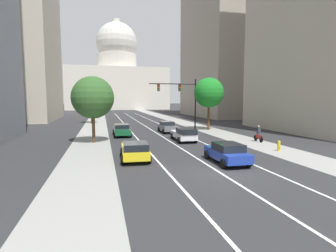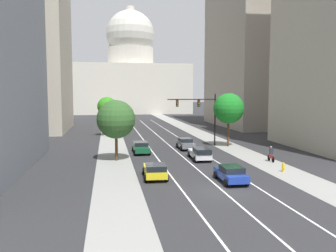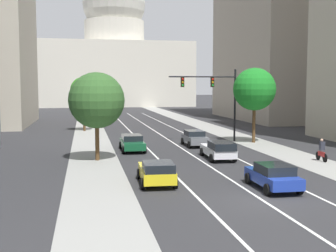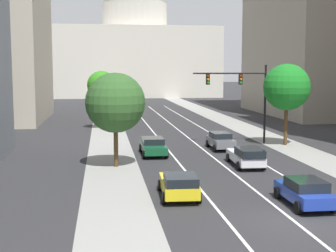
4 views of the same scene
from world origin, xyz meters
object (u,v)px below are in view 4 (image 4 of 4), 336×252
at_px(car_green, 153,146).
at_px(street_tree_near_left, 102,85).
at_px(street_tree_far_right, 287,87).
at_px(car_blue, 305,191).
at_px(street_tree_mid_left, 115,103).
at_px(car_white, 247,156).
at_px(car_gray, 221,140).
at_px(traffic_signal_mast, 244,90).
at_px(car_yellow, 179,184).
at_px(capitol_building, 135,41).

bearing_deg(car_green, street_tree_near_left, 12.69).
bearing_deg(car_green, street_tree_far_right, -74.99).
distance_m(car_green, street_tree_far_right, 13.85).
height_order(car_blue, street_tree_mid_left, street_tree_mid_left).
bearing_deg(car_white, car_gray, 2.15).
distance_m(street_tree_near_left, street_tree_far_right, 22.26).
xyz_separation_m(car_green, street_tree_near_left, (-4.10, 18.10, 4.34)).
bearing_deg(traffic_signal_mast, street_tree_mid_left, -143.20).
relative_size(car_gray, street_tree_far_right, 0.54).
bearing_deg(car_blue, traffic_signal_mast, -7.41).
bearing_deg(car_yellow, car_blue, -108.11).
distance_m(car_white, street_tree_far_right, 12.09).
xyz_separation_m(car_yellow, street_tree_far_right, (12.63, 16.82, 4.58)).
distance_m(traffic_signal_mast, street_tree_near_left, 18.75).
distance_m(street_tree_near_left, street_tree_mid_left, 22.52).
xyz_separation_m(capitol_building, car_green, (-4.61, -87.94, -13.38)).
bearing_deg(street_tree_far_right, street_tree_mid_left, -153.67).
height_order(car_green, car_blue, car_blue).
distance_m(car_green, traffic_signal_mast, 11.03).
relative_size(car_green, street_tree_near_left, 0.69).
xyz_separation_m(car_green, car_blue, (6.14, -15.74, 0.00)).
bearing_deg(car_blue, capitol_building, 1.40).
bearing_deg(capitol_building, traffic_signal_mast, -86.98).
relative_size(car_green, car_blue, 1.11).
relative_size(car_gray, street_tree_near_left, 0.60).
xyz_separation_m(capitol_building, car_white, (1.52, -93.66, -13.35)).
relative_size(capitol_building, car_blue, 9.93).
bearing_deg(capitol_building, street_tree_mid_left, -94.80).
xyz_separation_m(capitol_building, street_tree_far_right, (8.01, -84.53, -8.79)).
height_order(car_white, traffic_signal_mast, traffic_signal_mast).
distance_m(traffic_signal_mast, street_tree_far_right, 3.85).
bearing_deg(car_white, car_yellow, 143.67).
relative_size(car_white, traffic_signal_mast, 0.66).
bearing_deg(street_tree_far_right, car_white, -125.43).
bearing_deg(street_tree_mid_left, capitol_building, 85.20).
bearing_deg(capitol_building, car_green, -93.00).
bearing_deg(car_gray, street_tree_mid_left, 124.11).
distance_m(car_white, street_tree_near_left, 26.28).
height_order(capitol_building, traffic_signal_mast, capitol_building).
relative_size(car_gray, traffic_signal_mast, 0.55).
height_order(capitol_building, car_yellow, capitol_building).
xyz_separation_m(capitol_building, car_yellow, (-4.62, -101.35, -13.37)).
distance_m(capitol_building, car_gray, 87.01).
relative_size(car_gray, car_white, 0.83).
distance_m(car_white, car_blue, 10.02).
bearing_deg(traffic_signal_mast, car_white, -105.41).
height_order(car_green, car_white, car_white).
bearing_deg(street_tree_mid_left, street_tree_near_left, 92.44).
relative_size(car_yellow, traffic_signal_mast, 0.58).
distance_m(car_blue, street_tree_mid_left, 15.15).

